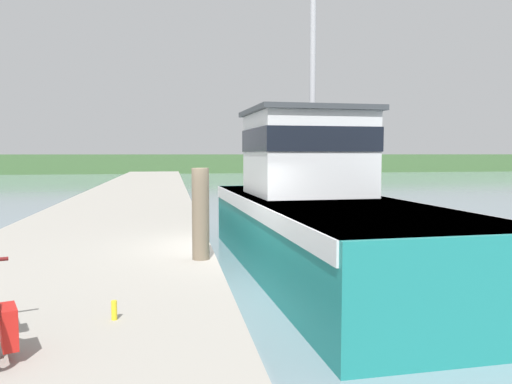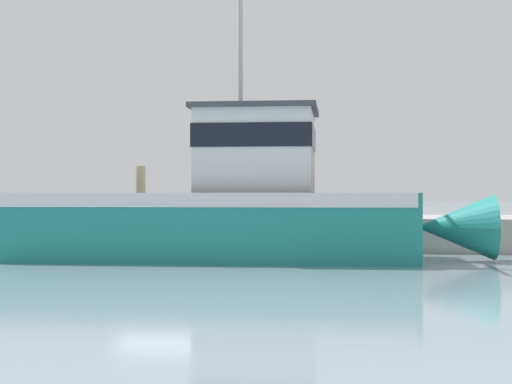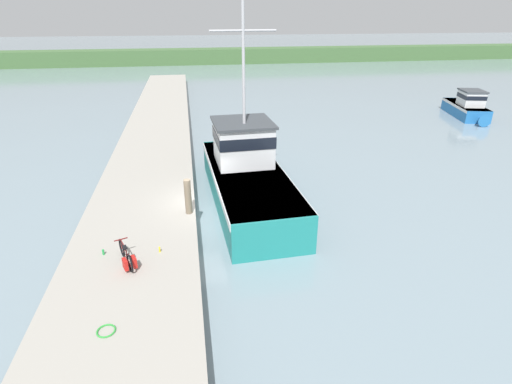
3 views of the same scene
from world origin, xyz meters
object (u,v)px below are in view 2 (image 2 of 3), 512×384
Objects in this scene: fishing_boat_main at (228,206)px; bicycle_touring at (55,205)px; mooring_post at (141,192)px; water_bottle_by_bike at (89,212)px; water_bottle_on_curb at (62,213)px.

bicycle_touring is at bearing -129.20° from fishing_boat_main.
water_bottle_by_bike is at bearing -137.95° from mooring_post.
mooring_post is at bearing 42.05° from water_bottle_by_bike.
mooring_post is at bearing 69.46° from water_bottle_on_curb.
fishing_boat_main reaches higher than water_bottle_on_curb.
water_bottle_by_bike is at bearing 117.20° from bicycle_touring.
water_bottle_by_bike is 0.98× the size of water_bottle_on_curb.
fishing_boat_main is 60.67× the size of water_bottle_on_curb.
fishing_boat_main is at bearing 47.48° from mooring_post.
bicycle_touring is (-4.90, -6.59, -0.07)m from fishing_boat_main.
mooring_post is 4.04m from water_bottle_by_bike.
mooring_post is at bearing -135.09° from fishing_boat_main.
water_bottle_on_curb is (-3.91, -5.94, -0.29)m from fishing_boat_main.
water_bottle_on_curb is at bearing -4.88° from water_bottle_by_bike.
bicycle_touring is 1.24m from water_bottle_by_bike.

